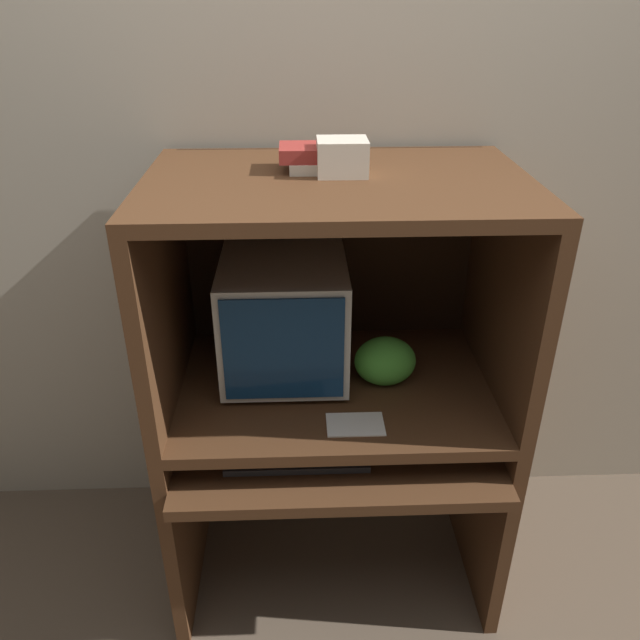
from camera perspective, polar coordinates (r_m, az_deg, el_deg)
ground_plane at (r=2.20m, az=1.69°, el=-27.12°), size 12.00×12.00×0.00m
wall_back at (r=2.04m, az=0.85°, el=13.76°), size 6.00×0.06×2.60m
desk_base at (r=2.08m, az=1.34°, el=-14.57°), size 1.01×0.73×0.63m
desk_monitor_shelf at (r=1.92m, az=1.34°, el=-6.38°), size 1.01×0.67×0.12m
hutch_upper at (r=1.74m, az=1.44°, el=6.51°), size 1.01×0.67×0.63m
crt_monitor at (r=1.88m, az=-3.29°, el=0.44°), size 0.37×0.43×0.37m
keyboard at (r=1.81m, az=-2.13°, el=-12.07°), size 0.41×0.15×0.03m
mouse at (r=1.83m, az=6.35°, el=-11.75°), size 0.07×0.05×0.03m
snack_bag at (r=1.88m, az=5.97°, el=-3.76°), size 0.18×0.14×0.15m
book_stack at (r=1.70m, az=-0.55°, el=14.66°), size 0.17×0.13×0.07m
paper_card at (r=1.74m, az=3.25°, el=-9.51°), size 0.16×0.10×0.00m
storage_box at (r=1.66m, az=2.04°, el=14.67°), size 0.13×0.11×0.09m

